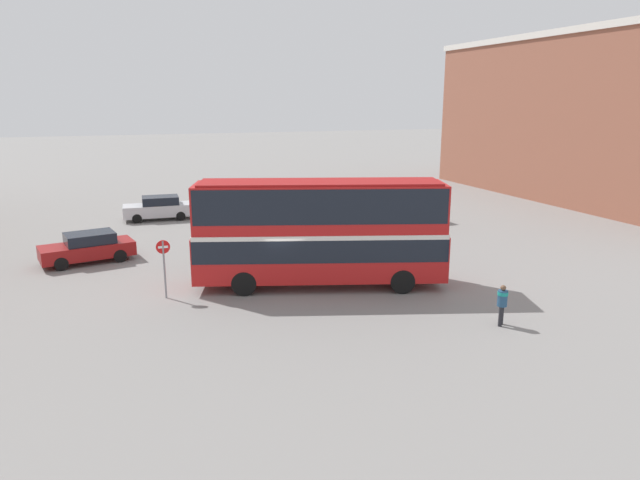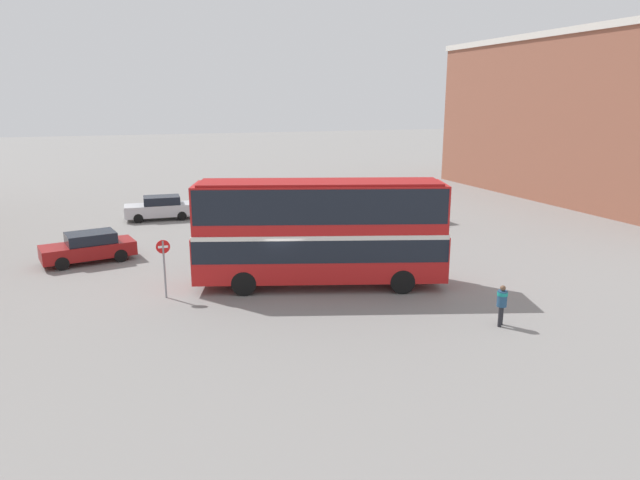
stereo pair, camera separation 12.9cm
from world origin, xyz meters
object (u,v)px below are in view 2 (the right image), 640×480
Objects in this scene: parked_car_kerb_near at (160,208)px; parked_car_side_street at (411,211)px; double_decker_bus at (320,227)px; parked_car_kerb_far at (89,247)px; no_entry_sign at (164,260)px; pedestrian_foreground at (502,301)px.

parked_car_kerb_near is 1.04× the size of parked_car_side_street.
double_decker_bus reaches higher than parked_car_kerb_near.
no_entry_sign reaches higher than parked_car_kerb_far.
parked_car_kerb_far is at bearing 114.75° from no_entry_sign.
no_entry_sign is (-16.83, -9.70, 0.82)m from parked_car_side_street.
parked_car_kerb_far is at bearing 3.72° from pedestrian_foreground.
parked_car_side_street is at bearing 175.72° from parked_car_kerb_far.
no_entry_sign is (-11.34, 7.31, 0.70)m from pedestrian_foreground.
parked_car_kerb_far is (-4.29, -9.85, -0.03)m from parked_car_kerb_near.
pedestrian_foreground is 17.87m from parked_car_side_street.
double_decker_bus is 18.49m from parked_car_kerb_near.
no_entry_sign is at bearing 102.64° from parked_car_kerb_far.
double_decker_bus is at bearing 129.81° from parked_car_kerb_far.
double_decker_bus reaches higher than parked_car_side_street.
no_entry_sign is (-1.09, -16.79, 0.84)m from parked_car_kerb_near.
double_decker_bus is 12.62m from parked_car_kerb_far.
no_entry_sign is at bearing -152.02° from parked_car_side_street.
double_decker_bus reaches higher than parked_car_kerb_far.
parked_car_kerb_far is (-9.82, 7.69, -1.93)m from double_decker_bus.
pedestrian_foreground is 0.33× the size of parked_car_kerb_far.
pedestrian_foreground is at bearing -32.79° from no_entry_sign.
parked_car_side_street is (10.21, 10.45, -1.87)m from double_decker_bus.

